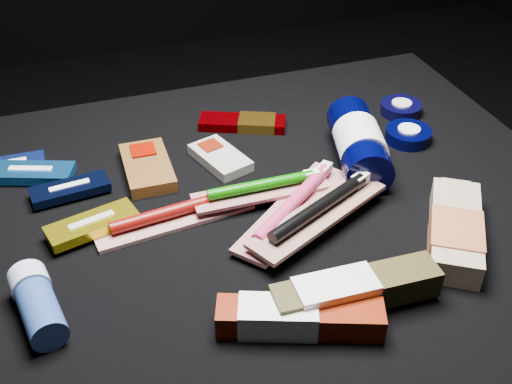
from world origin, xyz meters
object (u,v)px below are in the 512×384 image
object	(u,v)px
deodorant_stick	(37,304)
toothpaste_carton_red	(292,318)
bodywash_bottle	(455,232)
lotion_bottle	(359,144)

from	to	relation	value
deodorant_stick	toothpaste_carton_red	xyz separation A→B (m)	(0.27, -0.11, -0.00)
bodywash_bottle	deodorant_stick	world-z (taller)	deodorant_stick
deodorant_stick	bodywash_bottle	bearing A→B (deg)	-14.76
lotion_bottle	bodywash_bottle	xyz separation A→B (m)	(0.04, -0.21, -0.02)
lotion_bottle	deodorant_stick	size ratio (longest dim) A/B	1.98
lotion_bottle	bodywash_bottle	bearing A→B (deg)	-65.18
bodywash_bottle	toothpaste_carton_red	size ratio (longest dim) A/B	0.99
deodorant_stick	toothpaste_carton_red	world-z (taller)	deodorant_stick
bodywash_bottle	deodorant_stick	bearing A→B (deg)	-152.06
lotion_bottle	toothpaste_carton_red	size ratio (longest dim) A/B	1.21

